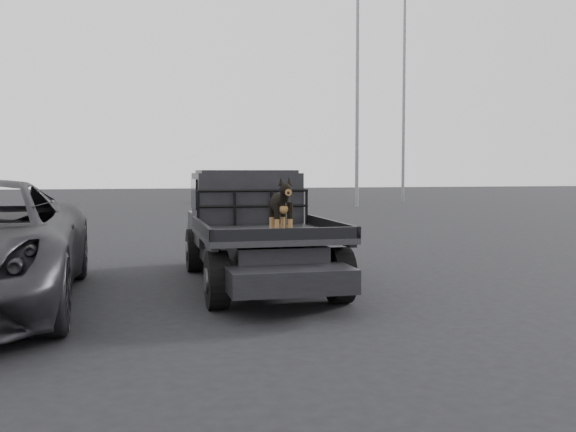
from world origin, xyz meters
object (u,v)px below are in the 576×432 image
object	(u,v)px
distant_car_b	(257,189)
floodlight_mid	(358,74)
dog	(280,208)
flatbed_ute	(256,255)
floodlight_far	(404,66)

from	to	relation	value
distant_car_b	floodlight_mid	size ratio (longest dim) A/B	0.42
dog	floodlight_mid	size ratio (longest dim) A/B	0.06
dog	floodlight_mid	bearing A→B (deg)	67.92
distant_car_b	floodlight_mid	world-z (taller)	floodlight_mid
flatbed_ute	floodlight_far	bearing A→B (deg)	61.79
distant_car_b	floodlight_mid	distance (m)	9.45
distant_car_b	dog	bearing A→B (deg)	-107.63
flatbed_ute	floodlight_far	xyz separation A→B (m)	(13.47, 25.12, 7.40)
distant_car_b	floodlight_far	xyz separation A→B (m)	(8.40, -1.69, 7.13)
flatbed_ute	distant_car_b	bearing A→B (deg)	79.28
floodlight_far	floodlight_mid	bearing A→B (deg)	-134.26
distant_car_b	flatbed_ute	bearing A→B (deg)	-108.31
distant_car_b	floodlight_far	size ratio (longest dim) A/B	0.35
floodlight_far	flatbed_ute	bearing A→B (deg)	-118.21
flatbed_ute	floodlight_mid	distance (m)	23.19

